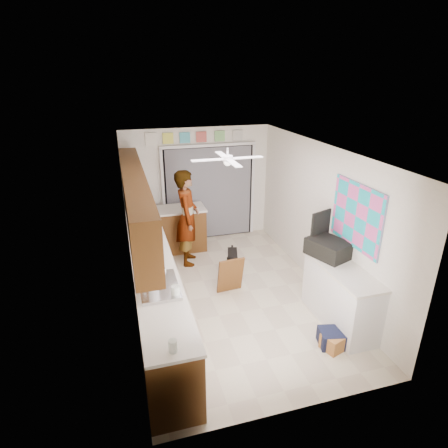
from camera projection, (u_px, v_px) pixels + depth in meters
floor at (230, 294)px, 6.48m from camera, size 5.00×5.00×0.00m
ceiling at (231, 150)px, 5.54m from camera, size 5.00×5.00×0.00m
wall_back at (198, 185)px, 8.24m from camera, size 3.20×0.00×3.20m
wall_front at (303, 319)px, 3.79m from camera, size 3.20×0.00×3.20m
wall_left at (129, 239)px, 5.60m from camera, size 0.00×5.00×5.00m
wall_right at (320, 217)px, 6.42m from camera, size 0.00×5.00×5.00m
left_base_cabinets at (153, 282)px, 5.98m from camera, size 0.60×4.80×0.90m
left_countertop at (151, 256)px, 5.81m from camera, size 0.62×4.80×0.04m
upper_cabinets at (136, 199)px, 5.61m from camera, size 0.32×4.00×0.80m
sink_basin at (159, 287)px, 4.90m from camera, size 0.50×0.76×0.06m
faucet at (144, 283)px, 4.82m from camera, size 0.03×0.03×0.22m
peninsula_base at (181, 230)px, 7.97m from camera, size 1.00×0.60×0.90m
peninsula_top at (180, 209)px, 7.79m from camera, size 1.04×0.64×0.04m
back_opening_recess at (209, 193)px, 8.35m from camera, size 2.00×0.06×2.10m
curtain_panel at (210, 194)px, 8.31m from camera, size 1.90×0.03×2.05m
door_trim_left at (164, 198)px, 8.06m from camera, size 0.06×0.04×2.10m
door_trim_right at (253, 190)px, 8.58m from camera, size 0.06×0.04×2.10m
door_trim_head at (209, 145)px, 7.92m from camera, size 2.10×0.04×0.06m
header_frame_0 at (168, 138)px, 7.66m from camera, size 0.22×0.02×0.22m
header_frame_1 at (185, 138)px, 7.75m from camera, size 0.22×0.02×0.22m
header_frame_2 at (201, 137)px, 7.84m from camera, size 0.22×0.02×0.22m
header_frame_3 at (220, 136)px, 7.94m from camera, size 0.22×0.02×0.22m
header_frame_4 at (238, 135)px, 8.04m from camera, size 0.22×0.02×0.22m
route66_sign at (151, 139)px, 7.57m from camera, size 0.22×0.02×0.26m
right_counter_base at (340, 297)px, 5.59m from camera, size 0.50×1.40×0.90m
right_counter_top at (343, 269)px, 5.41m from camera, size 0.54×1.44×0.04m
abstract_painting at (356, 216)px, 5.37m from camera, size 0.03×1.15×0.95m
ceiling_fan at (228, 159)px, 5.78m from camera, size 1.14×1.14×0.24m
microwave at (140, 201)px, 7.75m from camera, size 0.44×0.56×0.28m
soap_bottle at (154, 277)px, 4.88m from camera, size 0.13×0.13×0.28m
cup at (162, 271)px, 5.22m from camera, size 0.14×0.14×0.09m
jar_a at (176, 292)px, 4.68m from camera, size 0.14×0.14×0.16m
jar_b at (173, 346)px, 3.77m from camera, size 0.12×0.12×0.14m
paper_towel_roll at (153, 283)px, 4.76m from camera, size 0.16×0.16×0.28m
suitcase at (329, 248)px, 5.71m from camera, size 0.64×0.73×0.26m
suitcase_rim at (328, 255)px, 5.75m from camera, size 0.62×0.70×0.02m
suitcase_lid at (321, 226)px, 5.87m from camera, size 0.40×0.18×0.50m
cardboard_box at (335, 341)px, 5.18m from camera, size 0.43×0.37×0.23m
navy_crate at (333, 338)px, 5.23m from camera, size 0.44×0.39×0.23m
cabinet_door_panel at (231, 275)px, 6.40m from camera, size 0.47×0.21×0.67m
man at (187, 218)px, 7.22m from camera, size 0.59×0.77×1.90m
dog at (232, 261)px, 7.09m from camera, size 0.42×0.66×0.48m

